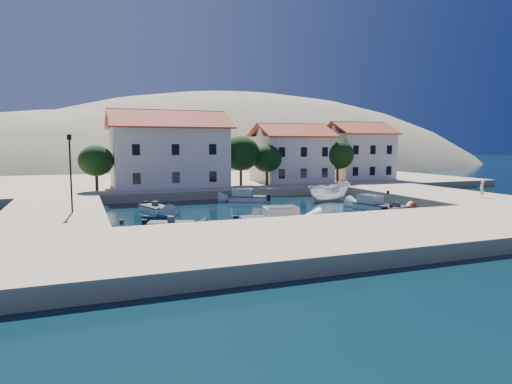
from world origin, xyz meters
TOP-DOWN VIEW (x-y plane):
  - ground at (0.00, 0.00)m, footprint 400.00×400.00m
  - quay_south at (0.00, -6.00)m, footprint 52.00×12.00m
  - quay_east at (20.50, 10.00)m, footprint 11.00×20.00m
  - quay_west at (-19.00, 10.00)m, footprint 8.00×20.00m
  - quay_north at (2.00, 38.00)m, footprint 80.00×36.00m
  - hills at (20.64, 123.62)m, footprint 254.00×176.00m
  - building_left at (-6.00, 28.00)m, footprint 14.70×9.45m
  - building_mid at (12.00, 29.00)m, footprint 10.50×8.40m
  - building_right at (24.00, 30.00)m, footprint 9.45×8.40m
  - trees at (4.51, 25.46)m, footprint 37.30×5.30m
  - lamppost at (-17.50, 8.00)m, footprint 0.35×0.25m
  - bollards at (2.80, 3.87)m, footprint 29.36×9.56m
  - motorboat_grey_sw at (-10.53, 2.82)m, footprint 3.74×2.59m
  - cabin_cruiser_south at (-2.48, 2.27)m, footprint 5.43×3.09m
  - rowboat_south at (5.84, 1.83)m, footprint 5.86×4.51m
  - motorboat_red_se at (10.70, 3.44)m, footprint 3.42×2.32m
  - cabin_cruiser_east at (10.03, 5.99)m, footprint 2.70×4.58m
  - boat_east at (9.56, 13.79)m, footprint 6.17×3.17m
  - motorboat_white_ne at (10.74, 16.92)m, footprint 1.96×3.27m
  - rowboat_west at (-10.99, 6.65)m, footprint 3.14×2.88m
  - motorboat_white_west at (-10.27, 12.29)m, footprint 2.70×4.21m
  - cabin_cruiser_north at (0.69, 16.72)m, footprint 4.47×3.41m
  - pedestrian at (21.44, 3.68)m, footprint 0.74×0.60m

SIDE VIEW (x-z plane):
  - hills at x=20.64m, z-range -72.90..26.10m
  - ground at x=0.00m, z-range 0.00..0.00m
  - rowboat_south at x=5.84m, z-range -0.56..0.56m
  - boat_east at x=9.56m, z-range -1.13..1.13m
  - rowboat_west at x=-10.99m, z-range -0.69..0.69m
  - motorboat_white_west at x=-10.27m, z-range -0.33..0.92m
  - motorboat_grey_sw at x=-10.53m, z-range -0.33..0.92m
  - motorboat_red_se at x=10.70m, z-range -0.33..0.92m
  - motorboat_white_ne at x=10.74m, z-range -0.33..0.92m
  - cabin_cruiser_south at x=-2.48m, z-range -0.32..1.28m
  - cabin_cruiser_east at x=10.03m, z-range -0.32..1.28m
  - cabin_cruiser_north at x=0.69m, z-range -0.32..1.28m
  - quay_south at x=0.00m, z-range 0.00..1.00m
  - quay_east at x=20.50m, z-range 0.00..1.00m
  - quay_west at x=-19.00m, z-range 0.00..1.00m
  - quay_north at x=2.00m, z-range 0.00..1.00m
  - bollards at x=2.80m, z-range 1.00..1.30m
  - pedestrian at x=21.44m, z-range 1.00..2.75m
  - lamppost at x=-17.50m, z-range 1.64..7.87m
  - trees at x=4.51m, z-range 1.61..8.06m
  - building_mid at x=12.00m, z-range 1.07..9.37m
  - building_right at x=24.00m, z-range 1.07..9.87m
  - building_left at x=-6.00m, z-range 1.09..10.79m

